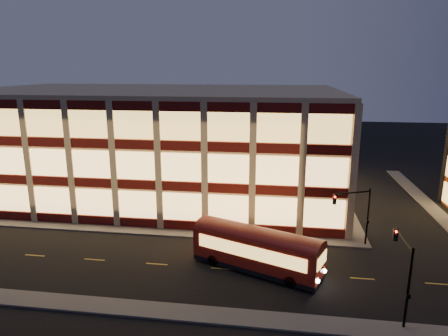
# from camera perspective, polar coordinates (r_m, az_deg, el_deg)

# --- Properties ---
(ground) EXTENTS (200.00, 200.00, 0.00)m
(ground) POSITION_cam_1_polar(r_m,az_deg,el_deg) (44.08, -12.22, -9.33)
(ground) COLOR black
(ground) RESTS_ON ground
(sidewalk_office_south) EXTENTS (54.00, 2.00, 0.15)m
(sidewalk_office_south) POSITION_cam_1_polar(r_m,az_deg,el_deg) (45.98, -15.34, -8.42)
(sidewalk_office_south) COLOR #514F4C
(sidewalk_office_south) RESTS_ON ground
(sidewalk_office_east) EXTENTS (2.00, 30.00, 0.15)m
(sidewalk_office_east) POSITION_cam_1_polar(r_m,az_deg,el_deg) (57.99, 16.04, -3.74)
(sidewalk_office_east) COLOR #514F4C
(sidewalk_office_east) RESTS_ON ground
(sidewalk_tower_west) EXTENTS (2.00, 30.00, 0.15)m
(sidewalk_tower_west) POSITION_cam_1_polar(r_m,az_deg,el_deg) (60.54, 26.42, -3.95)
(sidewalk_tower_west) COLOR #514F4C
(sidewalk_tower_west) RESTS_ON ground
(sidewalk_near) EXTENTS (100.00, 2.00, 0.15)m
(sidewalk_near) POSITION_cam_1_polar(r_m,az_deg,el_deg) (33.58, -20.24, -17.70)
(sidewalk_near) COLOR #514F4C
(sidewalk_near) RESTS_ON ground
(office_building) EXTENTS (50.45, 30.45, 14.50)m
(office_building) POSITION_cam_1_polar(r_m,az_deg,el_deg) (58.33, -9.57, 3.99)
(office_building) COLOR tan
(office_building) RESTS_ON ground
(traffic_signal_far) EXTENTS (3.79, 1.87, 6.00)m
(traffic_signal_far) POSITION_cam_1_polar(r_m,az_deg,el_deg) (40.90, 18.33, -5.44)
(traffic_signal_far) COLOR black
(traffic_signal_far) RESTS_ON ground
(traffic_signal_near) EXTENTS (0.32, 4.45, 6.00)m
(traffic_signal_near) POSITION_cam_1_polar(r_m,az_deg,el_deg) (31.05, 24.28, -12.31)
(traffic_signal_near) COLOR black
(traffic_signal_near) RESTS_ON ground
(trolley_bus) EXTENTS (11.70, 7.01, 3.89)m
(trolley_bus) POSITION_cam_1_polar(r_m,az_deg,el_deg) (35.48, 4.72, -11.20)
(trolley_bus) COLOR maroon
(trolley_bus) RESTS_ON ground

